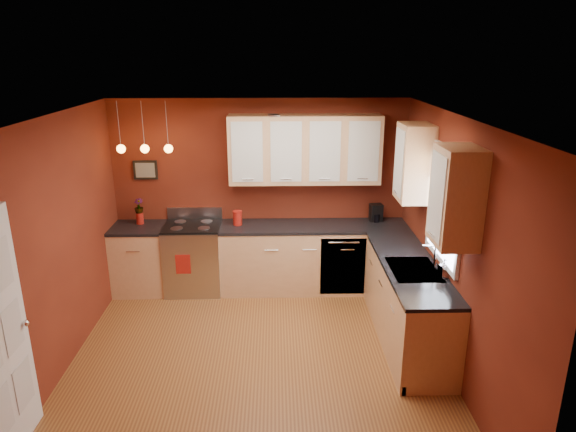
{
  "coord_description": "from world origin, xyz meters",
  "views": [
    {
      "loc": [
        0.21,
        -4.76,
        3.2
      ],
      "look_at": [
        0.36,
        1.0,
        1.33
      ],
      "focal_mm": 32.0,
      "sensor_mm": 36.0,
      "label": 1
    }
  ],
  "objects_px": {
    "sink": "(414,271)",
    "coffee_maker": "(376,213)",
    "soap_pump": "(444,268)",
    "gas_range": "(194,257)",
    "red_canister": "(237,218)"
  },
  "relations": [
    {
      "from": "sink",
      "to": "coffee_maker",
      "type": "relative_size",
      "value": 2.95
    },
    {
      "from": "sink",
      "to": "coffee_maker",
      "type": "height_order",
      "value": "sink"
    },
    {
      "from": "gas_range",
      "to": "red_canister",
      "type": "bearing_deg",
      "value": 2.59
    },
    {
      "from": "sink",
      "to": "soap_pump",
      "type": "relative_size",
      "value": 3.28
    },
    {
      "from": "red_canister",
      "to": "soap_pump",
      "type": "distance_m",
      "value": 2.86
    },
    {
      "from": "gas_range",
      "to": "coffee_maker",
      "type": "height_order",
      "value": "coffee_maker"
    },
    {
      "from": "sink",
      "to": "coffee_maker",
      "type": "distance_m",
      "value": 1.66
    },
    {
      "from": "sink",
      "to": "red_canister",
      "type": "bearing_deg",
      "value": 142.73
    },
    {
      "from": "sink",
      "to": "soap_pump",
      "type": "distance_m",
      "value": 0.36
    },
    {
      "from": "sink",
      "to": "red_canister",
      "type": "relative_size",
      "value": 3.6
    },
    {
      "from": "sink",
      "to": "coffee_maker",
      "type": "xyz_separation_m",
      "value": [
        -0.11,
        1.65,
        0.13
      ]
    },
    {
      "from": "gas_range",
      "to": "soap_pump",
      "type": "height_order",
      "value": "soap_pump"
    },
    {
      "from": "coffee_maker",
      "to": "soap_pump",
      "type": "bearing_deg",
      "value": -87.49
    },
    {
      "from": "gas_range",
      "to": "coffee_maker",
      "type": "xyz_separation_m",
      "value": [
        2.52,
        0.15,
        0.57
      ]
    },
    {
      "from": "soap_pump",
      "to": "coffee_maker",
      "type": "bearing_deg",
      "value": 100.67
    }
  ]
}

